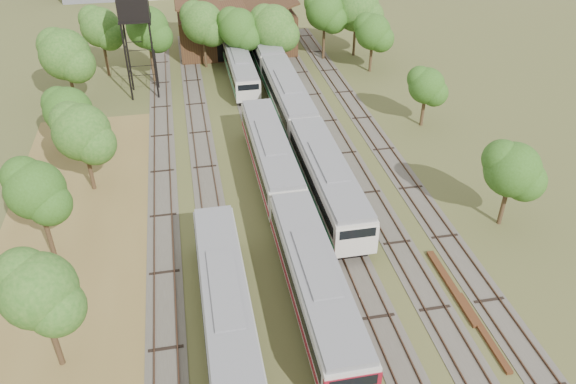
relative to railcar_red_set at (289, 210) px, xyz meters
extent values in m
plane|color=#475123|center=(2.00, -13.61, -2.10)|extent=(240.00, 240.00, 0.00)
cube|color=brown|center=(-16.00, -5.61, -2.08)|extent=(14.00, 60.00, 0.04)
cube|color=#4C473D|center=(-10.00, 11.39, -2.07)|extent=(2.60, 80.00, 0.06)
cube|color=#472D1E|center=(-10.72, 11.39, -1.98)|extent=(0.08, 80.00, 0.14)
cube|color=#472D1E|center=(-9.28, 11.39, -1.98)|extent=(0.08, 80.00, 0.14)
cube|color=#4C473D|center=(-6.00, 11.39, -2.07)|extent=(2.60, 80.00, 0.06)
cube|color=#472D1E|center=(-6.72, 11.39, -1.98)|extent=(0.08, 80.00, 0.14)
cube|color=#472D1E|center=(-5.28, 11.39, -1.98)|extent=(0.08, 80.00, 0.14)
cube|color=#4C473D|center=(0.00, 11.39, -2.07)|extent=(2.60, 80.00, 0.06)
cube|color=#472D1E|center=(-0.72, 11.39, -1.98)|extent=(0.08, 80.00, 0.14)
cube|color=#472D1E|center=(0.72, 11.39, -1.98)|extent=(0.08, 80.00, 0.14)
cube|color=#4C473D|center=(4.00, 11.39, -2.07)|extent=(2.60, 80.00, 0.06)
cube|color=#472D1E|center=(3.28, 11.39, -1.98)|extent=(0.08, 80.00, 0.14)
cube|color=#472D1E|center=(4.72, 11.39, -1.98)|extent=(0.08, 80.00, 0.14)
cube|color=#4C473D|center=(8.00, 11.39, -2.07)|extent=(2.60, 80.00, 0.06)
cube|color=#472D1E|center=(7.28, 11.39, -1.98)|extent=(0.08, 80.00, 0.14)
cube|color=#472D1E|center=(8.72, 11.39, -1.98)|extent=(0.08, 80.00, 0.14)
cube|color=#4C473D|center=(12.00, 11.39, -2.07)|extent=(2.60, 80.00, 0.06)
cube|color=#472D1E|center=(11.28, 11.39, -1.98)|extent=(0.08, 80.00, 0.14)
cube|color=#472D1E|center=(12.72, 11.39, -1.98)|extent=(0.08, 80.00, 0.14)
cube|color=black|center=(0.00, -8.69, -1.67)|extent=(2.39, 15.64, 0.87)
cube|color=beige|center=(0.00, -8.69, 0.13)|extent=(3.15, 17.00, 2.72)
cube|color=black|center=(0.00, -8.69, 0.45)|extent=(3.21, 15.64, 0.92)
cube|color=slate|center=(0.00, -8.69, 1.68)|extent=(2.90, 16.66, 0.39)
cube|color=maroon|center=(0.00, -8.69, -0.64)|extent=(3.21, 16.66, 0.49)
cube|color=black|center=(0.00, 8.81, -1.67)|extent=(2.39, 15.64, 0.87)
cube|color=beige|center=(0.00, 8.81, 0.13)|extent=(3.15, 17.00, 2.72)
cube|color=black|center=(0.00, 8.81, 0.45)|extent=(3.21, 15.64, 0.92)
cube|color=slate|center=(0.00, 8.81, 1.68)|extent=(2.90, 16.66, 0.39)
cube|color=maroon|center=(0.00, 8.81, -0.64)|extent=(3.21, 16.66, 0.49)
cube|color=black|center=(4.00, 3.54, -1.66)|extent=(2.44, 15.64, 0.89)
cube|color=beige|center=(4.00, 3.54, 0.17)|extent=(3.22, 17.00, 2.77)
cube|color=black|center=(4.00, 3.54, 0.50)|extent=(3.28, 15.64, 0.94)
cube|color=slate|center=(4.00, 3.54, 1.76)|extent=(2.96, 16.66, 0.40)
cube|color=#1B6F39|center=(4.00, 3.54, -0.61)|extent=(3.28, 16.66, 0.50)
cube|color=beige|center=(4.00, -4.91, 0.03)|extent=(3.26, 0.25, 2.50)
cube|color=black|center=(4.00, 21.04, -1.66)|extent=(2.44, 15.64, 0.89)
cube|color=beige|center=(4.00, 21.04, 0.17)|extent=(3.22, 17.00, 2.77)
cube|color=black|center=(4.00, 21.04, 0.50)|extent=(3.28, 15.64, 0.94)
cube|color=slate|center=(4.00, 21.04, 1.76)|extent=(2.96, 16.66, 0.40)
cube|color=#1B6F39|center=(4.00, 21.04, -0.61)|extent=(3.28, 16.66, 0.50)
cube|color=black|center=(4.00, 38.54, -1.66)|extent=(2.44, 15.64, 0.89)
cube|color=beige|center=(4.00, 38.54, 0.17)|extent=(3.22, 17.00, 2.77)
cube|color=black|center=(4.00, 38.54, 0.50)|extent=(3.28, 15.64, 0.94)
cube|color=slate|center=(4.00, 38.54, 1.76)|extent=(2.96, 16.66, 0.40)
cube|color=#1B6F39|center=(4.00, 38.54, -0.61)|extent=(3.28, 16.66, 0.50)
cube|color=black|center=(0.00, 31.68, -1.71)|extent=(2.15, 14.72, 0.78)
cube|color=beige|center=(0.00, 31.68, -0.10)|extent=(2.83, 16.00, 2.44)
cube|color=black|center=(0.00, 31.68, 0.19)|extent=(2.89, 14.72, 0.83)
cube|color=slate|center=(0.00, 31.68, 1.30)|extent=(2.61, 15.68, 0.35)
cube|color=#1B6F39|center=(0.00, 31.68, -0.79)|extent=(2.89, 15.68, 0.44)
cube|color=beige|center=(0.00, 23.73, -0.22)|extent=(2.87, 0.25, 2.20)
cube|color=black|center=(-6.00, -9.61, -1.70)|extent=(2.24, 16.56, 0.82)
cube|color=gray|center=(-6.00, -9.61, -0.01)|extent=(2.96, 18.00, 2.55)
cube|color=black|center=(-6.00, -9.61, 0.29)|extent=(3.02, 16.56, 0.87)
cube|color=slate|center=(-6.00, -9.61, 1.44)|extent=(2.72, 17.64, 0.37)
cylinder|color=black|center=(-13.26, 28.71, 2.40)|extent=(0.23, 0.23, 9.01)
cylinder|color=black|center=(-10.22, 28.71, 2.40)|extent=(0.23, 0.23, 9.01)
cylinder|color=black|center=(-13.26, 31.75, 2.40)|extent=(0.23, 0.23, 9.01)
cylinder|color=black|center=(-10.22, 31.75, 2.40)|extent=(0.23, 0.23, 9.01)
cube|color=black|center=(-11.74, 30.23, 7.01)|extent=(3.55, 3.55, 0.20)
cube|color=black|center=(-11.74, 30.23, 8.63)|extent=(3.38, 3.38, 3.04)
cube|color=#552F18|center=(10.00, -8.71, -1.98)|extent=(0.51, 7.72, 0.26)
cube|color=#552F18|center=(10.20, -12.96, -1.99)|extent=(0.43, 6.90, 0.22)
cube|color=#3C2415|center=(1.00, 44.39, 0.65)|extent=(16.00, 11.00, 5.50)
cube|color=#3C2415|center=(-3.00, 44.39, 4.00)|extent=(8.45, 11.55, 2.96)
cube|color=#3C2415|center=(5.00, 44.39, 4.00)|extent=(8.45, 11.55, 2.96)
cube|color=black|center=(1.00, 38.94, 0.10)|extent=(6.40, 0.15, 4.12)
cylinder|color=#382616|center=(-16.23, -10.30, 0.28)|extent=(0.36, 0.36, 4.76)
sphere|color=#2B5115|center=(-16.23, -10.30, 3.95)|extent=(4.35, 4.35, 4.35)
cylinder|color=#382616|center=(-18.13, 0.28, 0.30)|extent=(0.36, 0.36, 4.81)
sphere|color=#2B5115|center=(-18.13, 0.28, 4.01)|extent=(4.20, 4.20, 4.20)
cylinder|color=#382616|center=(-16.04, 9.56, 0.14)|extent=(0.36, 0.36, 4.49)
sphere|color=#2B5115|center=(-16.04, 9.56, 3.61)|extent=(4.89, 4.89, 4.89)
cylinder|color=#382616|center=(-18.31, 16.98, -0.36)|extent=(0.36, 0.36, 3.50)
sphere|color=#2B5115|center=(-18.31, 16.98, 2.35)|extent=(4.63, 4.63, 4.63)
cylinder|color=#382616|center=(-19.64, 28.21, 0.32)|extent=(0.36, 0.36, 4.86)
sphere|color=#2B5115|center=(-19.64, 28.21, 4.08)|extent=(5.59, 5.59, 5.59)
cylinder|color=#382616|center=(-16.55, 37.25, 0.36)|extent=(0.36, 0.36, 4.93)
sphere|color=#2B5115|center=(-16.55, 37.25, 4.17)|extent=(4.88, 4.88, 4.88)
cylinder|color=#382616|center=(-10.69, 33.96, 0.61)|extent=(0.36, 0.36, 5.42)
sphere|color=#2B5115|center=(-10.69, 33.96, 4.79)|extent=(5.09, 5.09, 5.09)
cylinder|color=#382616|center=(-3.91, 37.78, 0.22)|extent=(0.36, 0.36, 4.65)
sphere|color=#2B5115|center=(-3.91, 37.78, 3.81)|extent=(5.40, 5.40, 5.40)
cylinder|color=#382616|center=(0.43, 35.18, 0.15)|extent=(0.36, 0.36, 4.52)
sphere|color=#2B5115|center=(0.43, 35.18, 3.65)|extent=(5.00, 5.00, 5.00)
cylinder|color=#382616|center=(4.86, 34.89, 0.14)|extent=(0.36, 0.36, 4.48)
sphere|color=#2B5115|center=(4.86, 34.89, 3.60)|extent=(5.66, 5.66, 5.66)
cylinder|color=#382616|center=(12.32, 37.69, 0.49)|extent=(0.36, 0.36, 5.20)
sphere|color=#2B5115|center=(12.32, 37.69, 4.51)|extent=(5.11, 5.11, 5.11)
cylinder|color=#382616|center=(16.88, 38.26, 0.47)|extent=(0.36, 0.36, 5.15)
sphere|color=#2B5115|center=(16.88, 38.26, 4.45)|extent=(6.17, 6.17, 6.17)
cylinder|color=#382616|center=(17.16, -2.29, -0.07)|extent=(0.36, 0.36, 4.06)
sphere|color=#2B5115|center=(17.16, -2.29, 3.06)|extent=(4.37, 4.37, 4.37)
cylinder|color=#382616|center=(17.79, 15.82, -0.31)|extent=(0.36, 0.36, 3.60)
sphere|color=#2B5115|center=(17.79, 15.82, 2.47)|extent=(3.78, 3.78, 3.78)
cylinder|color=#382616|center=(17.24, 31.97, -0.03)|extent=(0.36, 0.36, 4.14)
sphere|color=#2B5115|center=(17.24, 31.97, 3.16)|extent=(4.52, 4.52, 4.52)
camera|label=1|loc=(-7.11, -35.34, 25.62)|focal=35.00mm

